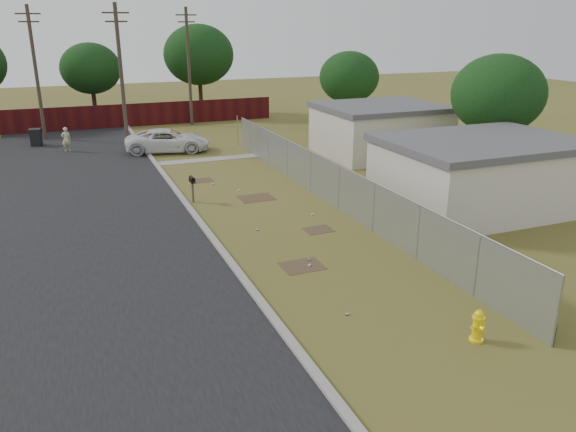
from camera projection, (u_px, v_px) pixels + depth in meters
name	position (u px, v px, depth m)	size (l,w,h in m)	color
ground	(273.00, 218.00, 23.70)	(120.00, 120.00, 0.00)	brown
street	(92.00, 186.00, 28.36)	(15.10, 60.00, 0.12)	black
chainlink_fence	(329.00, 186.00, 25.44)	(0.10, 27.06, 2.02)	gray
privacy_fence	(86.00, 118.00, 43.20)	(30.00, 0.12, 1.80)	#3F0E0D
utility_poles	(119.00, 70.00, 38.99)	(12.60, 8.24, 9.00)	#463C2E
houses	(425.00, 149.00, 29.37)	(9.30, 17.24, 3.10)	beige
horizon_trees	(175.00, 67.00, 43.14)	(33.32, 31.94, 7.78)	#362518
fire_hydrant	(478.00, 326.00, 14.42)	(0.43, 0.44, 0.92)	yellow
mailbox	(192.00, 182.00, 25.53)	(0.20, 0.53, 1.22)	brown
pickup_truck	(168.00, 141.00, 35.70)	(2.41, 5.22, 1.45)	white
pedestrian	(66.00, 139.00, 35.72)	(0.58, 0.38, 1.58)	#C8B892
trash_bin	(36.00, 137.00, 37.51)	(0.82, 0.90, 1.14)	black
scattered_litter	(276.00, 228.00, 22.40)	(2.93, 14.72, 0.07)	silver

